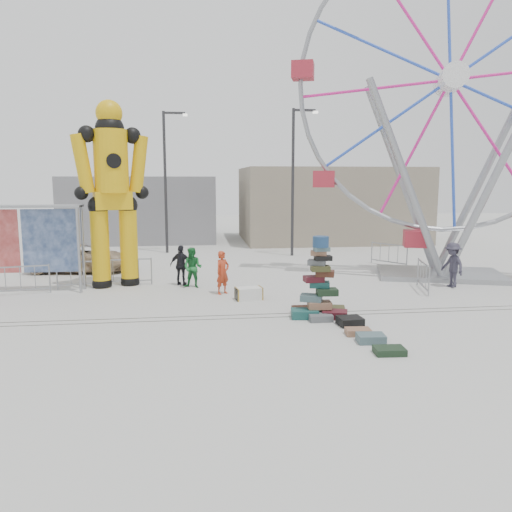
{
  "coord_description": "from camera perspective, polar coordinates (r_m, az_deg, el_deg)",
  "views": [
    {
      "loc": [
        -2.38,
        -14.15,
        4.22
      ],
      "look_at": [
        -0.33,
        2.49,
        1.64
      ],
      "focal_mm": 35.0,
      "sensor_mm": 36.0,
      "label": 1
    }
  ],
  "objects": [
    {
      "name": "suitcase_tower",
      "position": [
        15.58,
        7.24,
        -4.36
      ],
      "size": [
        1.85,
        1.56,
        2.51
      ],
      "rotation": [
        0.0,
        0.0,
        -0.17
      ],
      "color": "#1A504D",
      "rests_on": "ground"
    },
    {
      "name": "row_case_5",
      "position": [
        12.78,
        15.01,
        -10.41
      ],
      "size": [
        0.77,
        0.54,
        0.17
      ],
      "primitive_type": "cube",
      "rotation": [
        0.0,
        0.0,
        -0.06
      ],
      "color": "#1A301C",
      "rests_on": "ground"
    },
    {
      "name": "banner_scaffold",
      "position": [
        20.46,
        -25.4,
        2.99
      ],
      "size": [
        4.54,
        0.81,
        3.28
      ],
      "rotation": [
        0.0,
        0.0,
        -0.01
      ],
      "color": "gray",
      "rests_on": "ground"
    },
    {
      "name": "track_line_near",
      "position": [
        15.52,
        2.07,
        -7.0
      ],
      "size": [
        40.0,
        0.04,
        0.01
      ],
      "primitive_type": "cube",
      "color": "#47443F",
      "rests_on": "ground"
    },
    {
      "name": "barricade_dummy_c",
      "position": [
        20.64,
        -14.64,
        -1.77
      ],
      "size": [
        2.0,
        0.24,
        1.1
      ],
      "primitive_type": null,
      "rotation": [
        0.0,
        0.0,
        0.07
      ],
      "color": "gray",
      "rests_on": "ground"
    },
    {
      "name": "crash_test_dummy",
      "position": [
        20.32,
        -16.11,
        7.57
      ],
      "size": [
        2.94,
        1.39,
        7.43
      ],
      "rotation": [
        0.0,
        0.0,
        0.31
      ],
      "color": "black",
      "rests_on": "ground"
    },
    {
      "name": "pedestrian_red",
      "position": [
        18.5,
        -3.83,
        -1.9
      ],
      "size": [
        0.7,
        0.66,
        1.61
      ],
      "primitive_type": "imported",
      "rotation": [
        0.0,
        0.0,
        0.65
      ],
      "color": "#A73317",
      "rests_on": "ground"
    },
    {
      "name": "lamp_post_right",
      "position": [
        27.7,
        4.42,
        9.27
      ],
      "size": [
        1.41,
        0.25,
        8.0
      ],
      "color": "#2D2D30",
      "rests_on": "ground"
    },
    {
      "name": "building_right",
      "position": [
        35.45,
        8.36,
        5.88
      ],
      "size": [
        12.0,
        8.0,
        5.0
      ],
      "primitive_type": "cube",
      "color": "gray",
      "rests_on": "ground"
    },
    {
      "name": "parked_suv",
      "position": [
        24.39,
        -19.55,
        -0.22
      ],
      "size": [
        4.78,
        2.69,
        1.26
      ],
      "primitive_type": "imported",
      "rotation": [
        0.0,
        0.0,
        1.43
      ],
      "color": "#9F8667",
      "rests_on": "ground"
    },
    {
      "name": "row_case_1",
      "position": [
        15.67,
        8.3,
        -6.62
      ],
      "size": [
        0.75,
        0.67,
        0.18
      ],
      "primitive_type": "cube",
      "rotation": [
        0.0,
        0.0,
        -0.16
      ],
      "color": "slate",
      "rests_on": "ground"
    },
    {
      "name": "barricade_wheel_front",
      "position": [
        20.14,
        18.56,
        -2.2
      ],
      "size": [
        0.57,
        1.97,
        1.1
      ],
      "primitive_type": null,
      "rotation": [
        0.0,
        0.0,
        1.33
      ],
      "color": "gray",
      "rests_on": "ground"
    },
    {
      "name": "pedestrian_black",
      "position": [
        20.21,
        -8.52,
        -1.06
      ],
      "size": [
        1.02,
        0.66,
        1.62
      ],
      "primitive_type": "imported",
      "rotation": [
        0.0,
        0.0,
        2.83
      ],
      "color": "black",
      "rests_on": "ground"
    },
    {
      "name": "barricade_dummy_a",
      "position": [
        20.33,
        -25.33,
        -2.5
      ],
      "size": [
        1.98,
        0.5,
        1.1
      ],
      "primitive_type": null,
      "rotation": [
        0.0,
        0.0,
        0.2
      ],
      "color": "gray",
      "rests_on": "ground"
    },
    {
      "name": "row_case_0",
      "position": [
        16.41,
        7.3,
        -5.79
      ],
      "size": [
        0.73,
        0.52,
        0.23
      ],
      "primitive_type": "cube",
      "rotation": [
        0.0,
        0.0,
        0.06
      ],
      "color": "#404020",
      "rests_on": "ground"
    },
    {
      "name": "barricade_wheel_back",
      "position": [
        25.5,
        14.94,
        0.18
      ],
      "size": [
        1.24,
        1.69,
        1.1
      ],
      "primitive_type": null,
      "rotation": [
        0.0,
        0.0,
        -0.95
      ],
      "color": "gray",
      "rests_on": "ground"
    },
    {
      "name": "barricade_dummy_b",
      "position": [
        20.59,
        -19.02,
        -1.99
      ],
      "size": [
        1.97,
        0.54,
        1.1
      ],
      "primitive_type": null,
      "rotation": [
        0.0,
        0.0,
        0.22
      ],
      "color": "gray",
      "rests_on": "ground"
    },
    {
      "name": "row_case_3",
      "position": [
        14.08,
        11.59,
        -8.48
      ],
      "size": [
        0.7,
        0.48,
        0.18
      ],
      "primitive_type": "cube",
      "rotation": [
        0.0,
        0.0,
        -0.07
      ],
      "color": "#93654B",
      "rests_on": "ground"
    },
    {
      "name": "ferris_wheel",
      "position": [
        23.14,
        21.19,
        15.65
      ],
      "size": [
        12.13,
        4.52,
        14.68
      ],
      "rotation": [
        0.0,
        0.0,
        -0.3
      ],
      "color": "gray",
      "rests_on": "ground"
    },
    {
      "name": "lamp_post_left",
      "position": [
        29.19,
        -10.16,
        9.13
      ],
      "size": [
        1.41,
        0.25,
        8.0
      ],
      "color": "#2D2D30",
      "rests_on": "ground"
    },
    {
      "name": "ground",
      "position": [
        14.95,
        2.43,
        -7.64
      ],
      "size": [
        90.0,
        90.0,
        0.0
      ],
      "primitive_type": "plane",
      "color": "#9E9E99",
      "rests_on": "ground"
    },
    {
      "name": "row_case_2",
      "position": [
        14.92,
        10.7,
        -7.33
      ],
      "size": [
        0.75,
        0.66,
        0.25
      ],
      "primitive_type": "cube",
      "rotation": [
        0.0,
        0.0,
        0.09
      ],
      "color": "black",
      "rests_on": "ground"
    },
    {
      "name": "row_case_4",
      "position": [
        13.52,
        13.0,
        -9.14
      ],
      "size": [
        0.76,
        0.58,
        0.23
      ],
      "primitive_type": "cube",
      "rotation": [
        0.0,
        0.0,
        -0.09
      ],
      "color": "#4B656B",
      "rests_on": "ground"
    },
    {
      "name": "track_line_far",
      "position": [
        15.9,
        1.84,
        -6.62
      ],
      "size": [
        40.0,
        0.04,
        0.01
      ],
      "primitive_type": "cube",
      "color": "#47443F",
      "rests_on": "ground"
    },
    {
      "name": "steamer_trunk",
      "position": [
        17.71,
        -0.84,
        -4.31
      ],
      "size": [
        1.0,
        0.68,
        0.43
      ],
      "primitive_type": "cube",
      "rotation": [
        0.0,
        0.0,
        0.16
      ],
      "color": "silver",
      "rests_on": "ground"
    },
    {
      "name": "building_left",
      "position": [
        36.38,
        -12.79,
        5.35
      ],
      "size": [
        10.0,
        8.0,
        4.4
      ],
      "primitive_type": "cube",
      "color": "gray",
      "rests_on": "ground"
    },
    {
      "name": "pedestrian_grey",
      "position": [
        21.09,
        21.53,
        -0.95
      ],
      "size": [
        0.87,
        1.25,
        1.77
      ],
      "primitive_type": "imported",
      "rotation": [
        0.0,
        0.0,
        -1.37
      ],
      "color": "#2C2A38",
      "rests_on": "ground"
    },
    {
      "name": "pedestrian_green",
      "position": [
        19.7,
        -7.24,
        -1.33
      ],
      "size": [
        0.93,
        0.84,
        1.59
      ],
      "primitive_type": "imported",
      "rotation": [
        0.0,
        0.0,
        -0.36
      ],
      "color": "#1A6B2E",
      "rests_on": "ground"
    }
  ]
}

